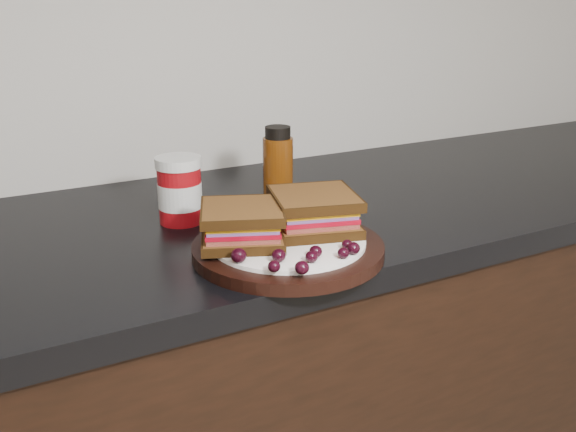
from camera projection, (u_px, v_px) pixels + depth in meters
name	position (u px, v px, depth m)	size (l,w,h in m)	color
countertop	(82.00, 254.00, 0.99)	(3.98, 0.60, 0.04)	black
plate	(288.00, 249.00, 0.94)	(0.28, 0.28, 0.02)	black
sandwich_left	(242.00, 224.00, 0.91)	(0.12, 0.12, 0.05)	brown
sandwich_right	(314.00, 211.00, 0.96)	(0.12, 0.12, 0.06)	brown
grape_0	(239.00, 256.00, 0.85)	(0.02, 0.02, 0.02)	black
grape_1	(279.00, 255.00, 0.85)	(0.02, 0.02, 0.02)	black
grape_2	(274.00, 266.00, 0.82)	(0.02, 0.02, 0.02)	black
grape_3	(302.00, 268.00, 0.81)	(0.02, 0.02, 0.02)	black
grape_4	(312.00, 257.00, 0.85)	(0.02, 0.02, 0.02)	black
grape_5	(316.00, 252.00, 0.87)	(0.02, 0.02, 0.02)	black
grape_6	(343.00, 253.00, 0.86)	(0.02, 0.02, 0.02)	black
grape_7	(353.00, 248.00, 0.88)	(0.02, 0.02, 0.02)	black
grape_8	(347.00, 245.00, 0.89)	(0.02, 0.02, 0.01)	black
grape_9	(329.00, 235.00, 0.93)	(0.02, 0.02, 0.02)	black
grape_10	(347.00, 226.00, 0.96)	(0.02, 0.02, 0.02)	black
grape_11	(333.00, 226.00, 0.96)	(0.02, 0.02, 0.02)	black
grape_12	(324.00, 218.00, 0.99)	(0.02, 0.02, 0.02)	black
grape_13	(305.00, 214.00, 1.01)	(0.02, 0.02, 0.02)	black
grape_14	(244.00, 231.00, 0.94)	(0.02, 0.02, 0.02)	black
grape_15	(247.00, 237.00, 0.92)	(0.02, 0.02, 0.02)	black
grape_16	(234.00, 245.00, 0.89)	(0.02, 0.02, 0.02)	black
grape_17	(242.00, 246.00, 0.88)	(0.02, 0.02, 0.02)	black
grape_18	(237.00, 233.00, 0.93)	(0.02, 0.02, 0.02)	black
grape_19	(228.00, 234.00, 0.92)	(0.02, 0.02, 0.02)	black
grape_20	(248.00, 241.00, 0.90)	(0.02, 0.02, 0.01)	black
condiment_jar	(180.00, 190.00, 1.05)	(0.08, 0.08, 0.11)	#990B11
oil_bottle	(278.00, 168.00, 1.12)	(0.05, 0.05, 0.15)	#552808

